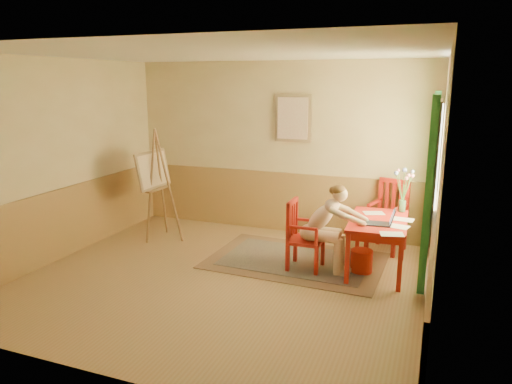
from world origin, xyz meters
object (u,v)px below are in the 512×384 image
at_px(chair_left, 302,235).
at_px(chair_back, 388,216).
at_px(easel, 155,174).
at_px(laptop, 383,221).
at_px(figure, 327,224).
at_px(table, 378,226).

height_order(chair_left, chair_back, chair_back).
bearing_deg(easel, laptop, -6.36).
xyz_separation_m(figure, easel, (-2.86, 0.44, 0.39)).
xyz_separation_m(chair_left, chair_back, (0.99, 1.19, 0.06)).
distance_m(table, easel, 3.52).
distance_m(chair_back, easel, 3.65).
relative_size(table, chair_left, 1.30).
distance_m(table, chair_left, 1.00).
height_order(chair_back, figure, figure).
xyz_separation_m(table, laptop, (0.07, -0.21, 0.13)).
distance_m(figure, laptop, 0.71).
bearing_deg(laptop, easel, 173.64).
bearing_deg(chair_left, laptop, 2.61).
xyz_separation_m(table, chair_back, (0.04, 0.93, -0.10)).
xyz_separation_m(table, figure, (-0.63, -0.25, 0.03)).
bearing_deg(table, chair_left, -164.68).
bearing_deg(easel, chair_back, 11.90).
bearing_deg(chair_back, chair_left, -129.82).
bearing_deg(chair_left, easel, 170.09).
xyz_separation_m(chair_left, figure, (0.32, 0.01, 0.19)).
bearing_deg(laptop, chair_left, -177.39).
xyz_separation_m(table, chair_left, (-0.95, -0.26, -0.16)).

